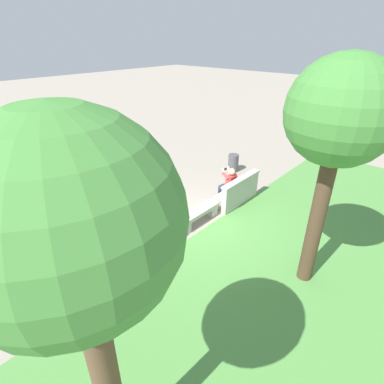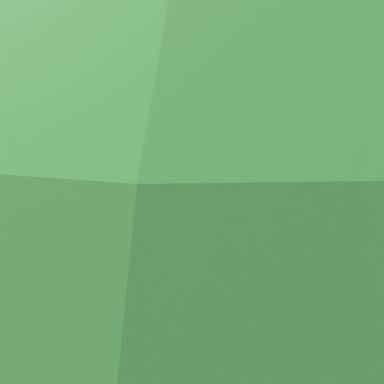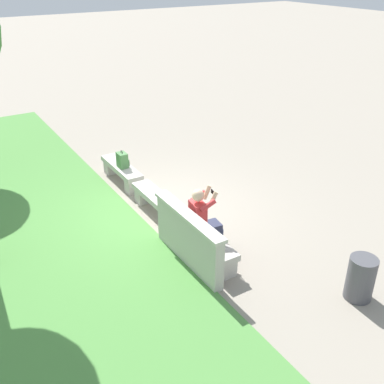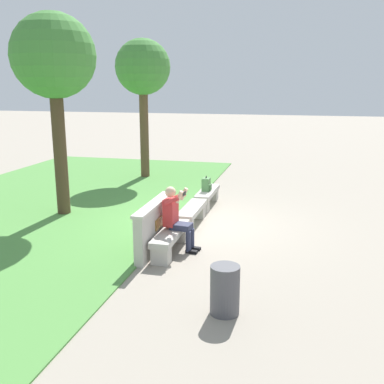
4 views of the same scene
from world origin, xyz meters
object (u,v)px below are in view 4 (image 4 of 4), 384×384
Objects in this scene: bench_mid at (207,195)px; tree_behind_wall at (54,60)px; backpack at (206,185)px; bench_main at (171,238)px; tree_right_background at (143,70)px; trash_bin at (225,290)px; bench_near at (192,213)px; person_photographer at (176,215)px.

tree_behind_wall reaches higher than bench_mid.
bench_main is at bearing -179.91° from backpack.
tree_right_background reaches higher than bench_mid.
trash_bin is (-2.24, -1.49, 0.08)m from bench_main.
bench_near is at bearing 0.00° from bench_main.
person_photographer is 0.26× the size of tree_behind_wall.
bench_near is 1.00× the size of bench_mid.
tree_right_background is at bearing 24.36° from person_photographer.
tree_behind_wall is 1.03× the size of tree_right_background.
bench_near is at bearing 20.18° from trash_bin.
tree_behind_wall reaches higher than tree_right_background.
person_photographer reaches higher than backpack.
person_photographer is 0.27× the size of tree_right_background.
tree_right_background reaches higher than trash_bin.
backpack is (-0.12, 0.01, 0.34)m from bench_mid.
bench_main and bench_mid have the same top height.
bench_main is 1.83m from bench_near.
backpack is at bearing -138.87° from tree_right_background.
bench_main is at bearing 33.77° from trash_bin.
backpack is at bearing 14.56° from trash_bin.
trash_bin is at bearing -159.82° from bench_near.
bench_near and bench_mid have the same top height.
bench_main is at bearing -156.63° from tree_right_background.
bench_near is at bearing -149.66° from tree_right_background.
tree_behind_wall reaches higher than bench_near.
tree_behind_wall is at bearing 60.81° from bench_main.
tree_right_background is at bearing 41.13° from backpack.
bench_main is 0.33× the size of tree_behind_wall.
bench_main is 0.34× the size of tree_right_background.
backpack is at bearing 177.50° from bench_mid.
trash_bin is (-5.77, -1.50, -0.25)m from backpack.
bench_mid is 5.71m from tree_right_background.
trash_bin reaches higher than bench_near.
tree_right_background is (3.45, 3.02, 3.18)m from backpack.
person_photographer reaches higher than bench_near.
person_photographer is 3.08× the size of backpack.
tree_right_background is (6.84, 3.10, 3.07)m from person_photographer.
tree_right_background reaches higher than backpack.
bench_mid is 3.54m from person_photographer.
tree_right_background is 6.48× the size of trash_bin.
bench_mid is at bearing -63.88° from tree_behind_wall.
tree_right_background reaches higher than bench_near.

